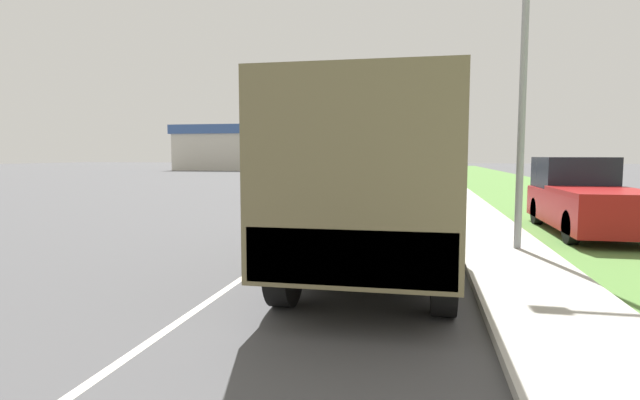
% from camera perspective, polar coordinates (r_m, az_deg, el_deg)
% --- Properties ---
extents(ground_plane, '(180.00, 180.00, 0.00)m').
position_cam_1_polar(ground_plane, '(35.54, 6.94, 1.90)').
color(ground_plane, '#4C4C4F').
extents(lane_centre_stripe, '(0.12, 120.00, 0.00)m').
position_cam_1_polar(lane_centre_stripe, '(35.54, 6.94, 1.90)').
color(lane_centre_stripe, silver).
rests_on(lane_centre_stripe, ground).
extents(sidewalk_right, '(1.80, 120.00, 0.12)m').
position_cam_1_polar(sidewalk_right, '(35.46, 14.22, 1.87)').
color(sidewalk_right, beige).
rests_on(sidewalk_right, ground).
extents(grass_strip_right, '(7.00, 120.00, 0.02)m').
position_cam_1_polar(grass_strip_right, '(35.94, 21.24, 1.64)').
color(grass_strip_right, '#56843D').
rests_on(grass_strip_right, ground).
extents(military_truck, '(2.35, 6.72, 2.96)m').
position_cam_1_polar(military_truck, '(8.31, 6.46, 2.68)').
color(military_truck, '#545B3D').
rests_on(military_truck, ground).
extents(car_nearest_ahead, '(1.84, 3.99, 1.57)m').
position_cam_1_polar(car_nearest_ahead, '(22.47, 0.20, 1.86)').
color(car_nearest_ahead, black).
rests_on(car_nearest_ahead, ground).
extents(car_second_ahead, '(1.91, 4.14, 1.72)m').
position_cam_1_polar(car_second_ahead, '(32.86, 10.17, 2.92)').
color(car_second_ahead, '#B7BABF').
rests_on(car_second_ahead, ground).
extents(car_third_ahead, '(1.95, 4.18, 1.41)m').
position_cam_1_polar(car_third_ahead, '(43.14, 10.25, 3.28)').
color(car_third_ahead, black).
rests_on(car_third_ahead, ground).
extents(car_fourth_ahead, '(1.79, 4.79, 1.68)m').
position_cam_1_polar(car_fourth_ahead, '(57.14, 10.45, 3.82)').
color(car_fourth_ahead, '#B7BABF').
rests_on(car_fourth_ahead, ground).
extents(pickup_truck, '(1.93, 5.06, 1.92)m').
position_cam_1_polar(pickup_truck, '(14.49, 28.03, 0.19)').
color(pickup_truck, maroon).
rests_on(pickup_truck, grass_strip_right).
extents(lamp_post, '(1.69, 0.24, 7.55)m').
position_cam_1_polar(lamp_post, '(10.99, 21.34, 18.37)').
color(lamp_post, gray).
rests_on(lamp_post, sidewalk_right).
extents(building_distant, '(19.00, 8.72, 5.90)m').
position_cam_1_polar(building_distant, '(67.72, -8.08, 5.95)').
color(building_distant, beige).
rests_on(building_distant, ground).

